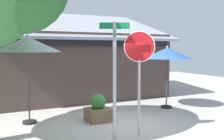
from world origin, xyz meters
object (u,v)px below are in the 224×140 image
patio_umbrella_royal_blue_center (167,54)px  sidewalk_planter (98,110)px  street_sign_post (115,69)px  stop_sign (139,62)px  patio_umbrella_ivory_left (28,45)px

patio_umbrella_royal_blue_center → sidewalk_planter: size_ratio=2.77×
street_sign_post → patio_umbrella_royal_blue_center: size_ratio=1.23×
stop_sign → patio_umbrella_royal_blue_center: bearing=39.7°
patio_umbrella_royal_blue_center → street_sign_post: bearing=-146.8°
street_sign_post → stop_sign: street_sign_post is taller
stop_sign → sidewalk_planter: (-0.43, 1.78, -1.64)m
street_sign_post → stop_sign: bearing=-1.0°
stop_sign → patio_umbrella_royal_blue_center: stop_sign is taller
street_sign_post → sidewalk_planter: (0.31, 1.77, -1.47)m
street_sign_post → sidewalk_planter: 2.32m
street_sign_post → patio_umbrella_royal_blue_center: street_sign_post is taller
patio_umbrella_ivory_left → sidewalk_planter: (2.05, -0.73, -2.10)m
sidewalk_planter → street_sign_post: bearing=-99.9°
street_sign_post → stop_sign: size_ratio=1.07×
street_sign_post → patio_umbrella_ivory_left: size_ratio=1.09×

